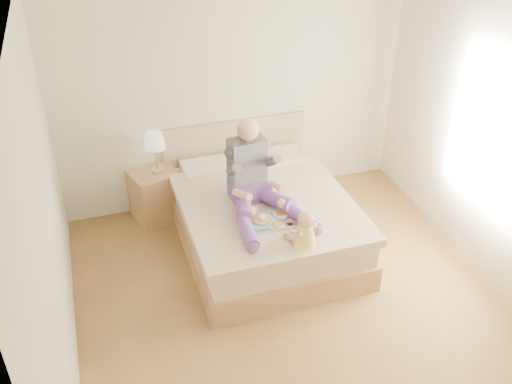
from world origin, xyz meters
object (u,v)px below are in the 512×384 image
object	(u,v)px
bed	(261,216)
baby	(304,232)
tray	(271,219)
nightstand	(156,195)
adult	(255,182)

from	to	relation	value
bed	baby	xyz separation A→B (m)	(0.09, -0.96, 0.44)
bed	baby	world-z (taller)	bed
bed	tray	bearing A→B (deg)	-98.36
nightstand	baby	size ratio (longest dim) A/B	1.63
adult	nightstand	bearing A→B (deg)	126.19
nightstand	tray	distance (m)	1.63
nightstand	adult	distance (m)	1.42
bed	baby	size ratio (longest dim) A/B	5.94
adult	bed	bearing A→B (deg)	47.47
bed	adult	xyz separation A→B (m)	(-0.13, -0.17, 0.56)
nightstand	adult	world-z (taller)	adult
nightstand	adult	size ratio (longest dim) A/B	0.54
bed	adult	world-z (taller)	adult
bed	adult	size ratio (longest dim) A/B	1.97
baby	bed	bearing A→B (deg)	67.84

